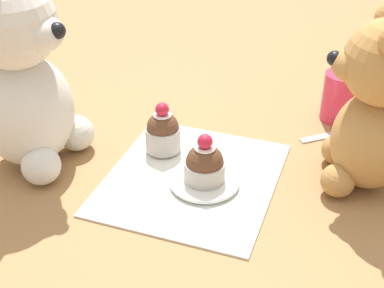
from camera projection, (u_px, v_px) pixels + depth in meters
ground_plane at (192, 179)px, 0.71m from camera, size 4.00×4.00×0.00m
knitted_placemat at (192, 177)px, 0.71m from camera, size 0.24×0.22×0.01m
teddy_bear_cream at (24, 80)px, 0.69m from camera, size 0.14×0.14×0.26m
teddy_bear_tan at (375, 107)px, 0.65m from camera, size 0.13×0.13×0.23m
cupcake_near_cream_bear at (163, 132)px, 0.75m from camera, size 0.05×0.05×0.07m
saucer_plate at (204, 181)px, 0.70m from camera, size 0.09×0.09×0.01m
cupcake_near_tan_bear at (205, 165)px, 0.68m from camera, size 0.05×0.05×0.07m
juice_glass at (340, 97)px, 0.83m from camera, size 0.06×0.06×0.08m
teaspoon at (333, 134)px, 0.81m from camera, size 0.08×0.09×0.01m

